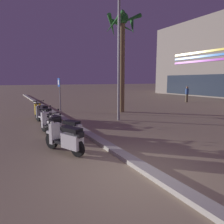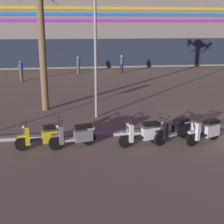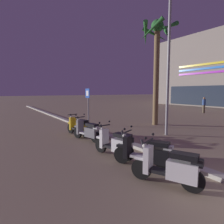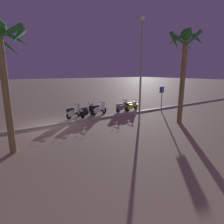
{
  "view_description": "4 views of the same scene",
  "coord_description": "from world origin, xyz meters",
  "px_view_note": "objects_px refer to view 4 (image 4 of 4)",
  "views": [
    {
      "loc": [
        3.79,
        -2.91,
        2.26
      ],
      "look_at": [
        -3.76,
        1.19,
        0.91
      ],
      "focal_mm": 32.57,
      "sensor_mm": 36.0,
      "label": 1
    },
    {
      "loc": [
        -7.42,
        -12.13,
        4.34
      ],
      "look_at": [
        -5.62,
        0.29,
        0.92
      ],
      "focal_mm": 51.19,
      "sensor_mm": 36.0,
      "label": 2
    },
    {
      "loc": [
        0.7,
        -4.76,
        2.23
      ],
      "look_at": [
        -6.89,
        0.1,
        1.26
      ],
      "focal_mm": 31.12,
      "sensor_mm": 36.0,
      "label": 3
    },
    {
      "loc": [
        3.18,
        13.07,
        3.81
      ],
      "look_at": [
        -3.57,
        2.73,
        1.08
      ],
      "focal_mm": 29.04,
      "sensor_mm": 36.0,
      "label": 4
    }
  ],
  "objects_px": {
    "scooter_white_gap_after_mid": "(73,113)",
    "scooter_grey_tail_end": "(121,107)",
    "scooter_yellow_last_in_row": "(131,106)",
    "palm_tree_by_mall_entrance": "(2,54)",
    "street_lamp": "(141,61)",
    "palm_tree_near_sign": "(184,56)",
    "crossing_sign": "(162,96)",
    "scooter_white_far_back": "(98,110)",
    "scooter_black_mid_rear": "(86,112)"
  },
  "relations": [
    {
      "from": "scooter_white_gap_after_mid",
      "to": "palm_tree_by_mall_entrance",
      "type": "distance_m",
      "value": 8.07
    },
    {
      "from": "palm_tree_near_sign",
      "to": "palm_tree_by_mall_entrance",
      "type": "bearing_deg",
      "value": -4.82
    },
    {
      "from": "scooter_white_gap_after_mid",
      "to": "crossing_sign",
      "type": "relative_size",
      "value": 0.68
    },
    {
      "from": "crossing_sign",
      "to": "palm_tree_near_sign",
      "type": "relative_size",
      "value": 0.35
    },
    {
      "from": "palm_tree_by_mall_entrance",
      "to": "crossing_sign",
      "type": "bearing_deg",
      "value": -167.92
    },
    {
      "from": "palm_tree_near_sign",
      "to": "scooter_yellow_last_in_row",
      "type": "bearing_deg",
      "value": -87.47
    },
    {
      "from": "scooter_grey_tail_end",
      "to": "scooter_black_mid_rear",
      "type": "relative_size",
      "value": 1.02
    },
    {
      "from": "palm_tree_by_mall_entrance",
      "to": "street_lamp",
      "type": "relative_size",
      "value": 0.78
    },
    {
      "from": "crossing_sign",
      "to": "scooter_white_far_back",
      "type": "bearing_deg",
      "value": -17.42
    },
    {
      "from": "crossing_sign",
      "to": "palm_tree_by_mall_entrance",
      "type": "distance_m",
      "value": 14.15
    },
    {
      "from": "scooter_yellow_last_in_row",
      "to": "scooter_white_gap_after_mid",
      "type": "height_order",
      "value": "scooter_white_gap_after_mid"
    },
    {
      "from": "scooter_white_gap_after_mid",
      "to": "scooter_grey_tail_end",
      "type": "bearing_deg",
      "value": 177.44
    },
    {
      "from": "scooter_grey_tail_end",
      "to": "crossing_sign",
      "type": "relative_size",
      "value": 0.72
    },
    {
      "from": "palm_tree_by_mall_entrance",
      "to": "scooter_white_gap_after_mid",
      "type": "bearing_deg",
      "value": -135.24
    },
    {
      "from": "crossing_sign",
      "to": "scooter_black_mid_rear",
      "type": "bearing_deg",
      "value": -12.92
    },
    {
      "from": "scooter_white_far_back",
      "to": "palm_tree_near_sign",
      "type": "relative_size",
      "value": 0.26
    },
    {
      "from": "scooter_white_far_back",
      "to": "street_lamp",
      "type": "distance_m",
      "value": 5.94
    },
    {
      "from": "scooter_white_gap_after_mid",
      "to": "scooter_yellow_last_in_row",
      "type": "bearing_deg",
      "value": 177.28
    },
    {
      "from": "scooter_white_far_back",
      "to": "palm_tree_by_mall_entrance",
      "type": "bearing_deg",
      "value": 33.36
    },
    {
      "from": "scooter_black_mid_rear",
      "to": "palm_tree_by_mall_entrance",
      "type": "distance_m",
      "value": 8.64
    },
    {
      "from": "scooter_white_gap_after_mid",
      "to": "palm_tree_by_mall_entrance",
      "type": "height_order",
      "value": "palm_tree_by_mall_entrance"
    },
    {
      "from": "scooter_white_far_back",
      "to": "scooter_white_gap_after_mid",
      "type": "bearing_deg",
      "value": -1.5
    },
    {
      "from": "scooter_grey_tail_end",
      "to": "crossing_sign",
      "type": "distance_m",
      "value": 4.2
    },
    {
      "from": "scooter_white_gap_after_mid",
      "to": "palm_tree_near_sign",
      "type": "height_order",
      "value": "palm_tree_near_sign"
    },
    {
      "from": "scooter_black_mid_rear",
      "to": "street_lamp",
      "type": "height_order",
      "value": "street_lamp"
    },
    {
      "from": "scooter_white_gap_after_mid",
      "to": "crossing_sign",
      "type": "distance_m",
      "value": 8.87
    },
    {
      "from": "scooter_white_far_back",
      "to": "palm_tree_by_mall_entrance",
      "type": "relative_size",
      "value": 0.29
    },
    {
      "from": "scooter_grey_tail_end",
      "to": "street_lamp",
      "type": "xyz_separation_m",
      "value": [
        1.12,
        3.88,
        4.14
      ]
    },
    {
      "from": "scooter_white_far_back",
      "to": "crossing_sign",
      "type": "relative_size",
      "value": 0.72
    },
    {
      "from": "crossing_sign",
      "to": "scooter_yellow_last_in_row",
      "type": "bearing_deg",
      "value": -34.39
    },
    {
      "from": "scooter_black_mid_rear",
      "to": "crossing_sign",
      "type": "xyz_separation_m",
      "value": [
        -7.46,
        1.71,
        1.05
      ]
    },
    {
      "from": "crossing_sign",
      "to": "palm_tree_by_mall_entrance",
      "type": "xyz_separation_m",
      "value": [
        13.51,
        2.89,
        3.06
      ]
    },
    {
      "from": "crossing_sign",
      "to": "street_lamp",
      "type": "xyz_separation_m",
      "value": [
        4.78,
        2.1,
        3.08
      ]
    },
    {
      "from": "scooter_yellow_last_in_row",
      "to": "scooter_grey_tail_end",
      "type": "distance_m",
      "value": 1.16
    },
    {
      "from": "scooter_yellow_last_in_row",
      "to": "palm_tree_by_mall_entrance",
      "type": "bearing_deg",
      "value": 22.69
    },
    {
      "from": "scooter_white_far_back",
      "to": "scooter_grey_tail_end",
      "type": "bearing_deg",
      "value": 176.43
    },
    {
      "from": "scooter_white_gap_after_mid",
      "to": "palm_tree_by_mall_entrance",
      "type": "relative_size",
      "value": 0.28
    },
    {
      "from": "scooter_grey_tail_end",
      "to": "crossing_sign",
      "type": "height_order",
      "value": "crossing_sign"
    },
    {
      "from": "scooter_yellow_last_in_row",
      "to": "scooter_black_mid_rear",
      "type": "relative_size",
      "value": 1.05
    },
    {
      "from": "scooter_grey_tail_end",
      "to": "scooter_white_gap_after_mid",
      "type": "relative_size",
      "value": 1.06
    },
    {
      "from": "scooter_yellow_last_in_row",
      "to": "street_lamp",
      "type": "relative_size",
      "value": 0.23
    },
    {
      "from": "scooter_grey_tail_end",
      "to": "street_lamp",
      "type": "height_order",
      "value": "street_lamp"
    },
    {
      "from": "scooter_grey_tail_end",
      "to": "street_lamp",
      "type": "relative_size",
      "value": 0.23
    },
    {
      "from": "scooter_grey_tail_end",
      "to": "scooter_black_mid_rear",
      "type": "distance_m",
      "value": 3.81
    },
    {
      "from": "crossing_sign",
      "to": "palm_tree_by_mall_entrance",
      "type": "height_order",
      "value": "palm_tree_by_mall_entrance"
    },
    {
      "from": "scooter_black_mid_rear",
      "to": "palm_tree_near_sign",
      "type": "relative_size",
      "value": 0.25
    },
    {
      "from": "scooter_yellow_last_in_row",
      "to": "crossing_sign",
      "type": "relative_size",
      "value": 0.74
    },
    {
      "from": "scooter_white_gap_after_mid",
      "to": "street_lamp",
      "type": "distance_m",
      "value": 6.94
    },
    {
      "from": "scooter_white_far_back",
      "to": "palm_tree_by_mall_entrance",
      "type": "xyz_separation_m",
      "value": [
        7.33,
        4.83,
        4.11
      ]
    },
    {
      "from": "street_lamp",
      "to": "palm_tree_by_mall_entrance",
      "type": "bearing_deg",
      "value": 5.18
    }
  ]
}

